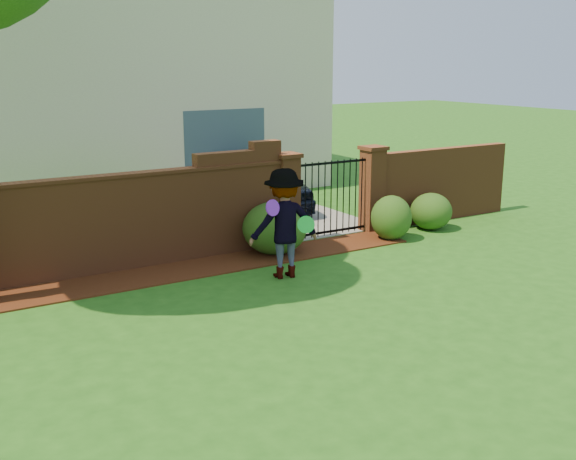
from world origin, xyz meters
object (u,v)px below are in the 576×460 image
man (284,224)px  frisbee_green (306,224)px  frisbee_purple (273,208)px  car (264,182)px

man → frisbee_green: bearing=139.7°
man → frisbee_purple: size_ratio=6.83×
frisbee_purple → frisbee_green: bearing=-9.2°
man → frisbee_green: size_ratio=6.39×
car → frisbee_purple: bearing=-108.9°
man → frisbee_green: man is taller
car → frisbee_green: car is taller
car → frisbee_purple: (-2.77, -5.25, 0.62)m
car → man: (-2.42, -5.04, 0.26)m
frisbee_green → car: bearing=67.8°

